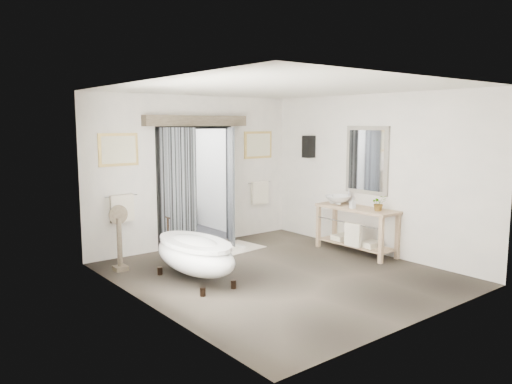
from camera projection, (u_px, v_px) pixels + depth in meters
ground_plane at (279, 274)px, 7.92m from camera, size 5.00×5.00×0.00m
room_shell at (284, 158)px, 7.54m from camera, size 4.52×5.02×2.91m
shower_room at (159, 191)px, 10.89m from camera, size 2.22×2.01×2.51m
back_wall_dressing at (200, 166)px, 9.50m from camera, size 3.82×0.76×2.52m
clawfoot_tub at (195, 254)px, 7.49m from camera, size 0.80×1.78×0.87m
vanity at (356, 226)px, 9.13m from camera, size 0.57×1.60×0.85m
pedestal_mirror at (119, 242)px, 8.05m from camera, size 0.32×0.21×1.08m
rug at (230, 249)px, 9.48m from camera, size 1.29×0.95×0.01m
slippers at (235, 247)px, 9.49m from camera, size 0.31×0.24×0.05m
basin at (338, 200)px, 9.44m from camera, size 0.51×0.51×0.17m
plant at (379, 203)px, 8.72m from camera, size 0.32×0.30×0.28m
soap_bottle_a at (353, 203)px, 8.99m from camera, size 0.11×0.12×0.20m
soap_bottle_b at (333, 199)px, 9.52m from camera, size 0.16×0.16×0.18m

